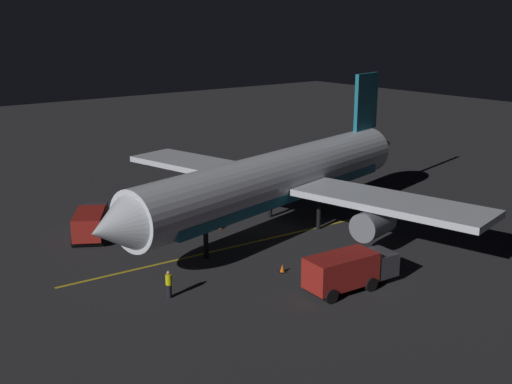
{
  "coord_description": "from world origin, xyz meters",
  "views": [
    {
      "loc": [
        -36.86,
        31.02,
        16.36
      ],
      "look_at": [
        0.0,
        2.0,
        3.5
      ],
      "focal_mm": 44.36,
      "sensor_mm": 36.0,
      "label": 1
    }
  ],
  "objects_px": {
    "ground_crew_worker": "(169,284)",
    "traffic_cone_near_left": "(180,223)",
    "catering_truck": "(348,271)",
    "traffic_cone_near_right": "(282,269)",
    "airliner": "(280,179)",
    "traffic_cone_under_wing": "(220,226)",
    "baggage_truck": "(91,223)"
  },
  "relations": [
    {
      "from": "traffic_cone_near_left",
      "to": "traffic_cone_near_right",
      "type": "xyz_separation_m",
      "value": [
        -12.65,
        -0.17,
        0.0
      ]
    },
    {
      "from": "catering_truck",
      "to": "traffic_cone_near_right",
      "type": "xyz_separation_m",
      "value": [
        4.64,
        1.43,
        -0.99
      ]
    },
    {
      "from": "airliner",
      "to": "baggage_truck",
      "type": "height_order",
      "value": "airliner"
    },
    {
      "from": "airliner",
      "to": "baggage_truck",
      "type": "distance_m",
      "value": 15.17
    },
    {
      "from": "traffic_cone_near_left",
      "to": "baggage_truck",
      "type": "bearing_deg",
      "value": 74.8
    },
    {
      "from": "traffic_cone_near_left",
      "to": "catering_truck",
      "type": "bearing_deg",
      "value": -174.71
    },
    {
      "from": "ground_crew_worker",
      "to": "traffic_cone_under_wing",
      "type": "bearing_deg",
      "value": -48.56
    },
    {
      "from": "airliner",
      "to": "traffic_cone_under_wing",
      "type": "bearing_deg",
      "value": 54.0
    },
    {
      "from": "ground_crew_worker",
      "to": "traffic_cone_near_left",
      "type": "relative_size",
      "value": 3.16
    },
    {
      "from": "airliner",
      "to": "traffic_cone_near_right",
      "type": "xyz_separation_m",
      "value": [
        -7.13,
        5.84,
        -3.87
      ]
    },
    {
      "from": "traffic_cone_near_right",
      "to": "traffic_cone_under_wing",
      "type": "bearing_deg",
      "value": -10.89
    },
    {
      "from": "ground_crew_worker",
      "to": "traffic_cone_near_right",
      "type": "bearing_deg",
      "value": -98.56
    },
    {
      "from": "traffic_cone_near_left",
      "to": "traffic_cone_near_right",
      "type": "bearing_deg",
      "value": -179.22
    },
    {
      "from": "traffic_cone_near_left",
      "to": "traffic_cone_under_wing",
      "type": "xyz_separation_m",
      "value": [
        -2.67,
        -2.09,
        0.0
      ]
    },
    {
      "from": "traffic_cone_under_wing",
      "to": "traffic_cone_near_right",
      "type": "bearing_deg",
      "value": 169.11
    },
    {
      "from": "baggage_truck",
      "to": "catering_truck",
      "type": "distance_m",
      "value": 20.97
    },
    {
      "from": "airliner",
      "to": "traffic_cone_under_wing",
      "type": "distance_m",
      "value": 6.2
    },
    {
      "from": "catering_truck",
      "to": "traffic_cone_under_wing",
      "type": "relative_size",
      "value": 11.84
    },
    {
      "from": "ground_crew_worker",
      "to": "catering_truck",
      "type": "bearing_deg",
      "value": -121.77
    },
    {
      "from": "catering_truck",
      "to": "traffic_cone_near_right",
      "type": "height_order",
      "value": "catering_truck"
    },
    {
      "from": "catering_truck",
      "to": "traffic_cone_near_left",
      "type": "distance_m",
      "value": 17.4
    },
    {
      "from": "traffic_cone_near_right",
      "to": "traffic_cone_under_wing",
      "type": "xyz_separation_m",
      "value": [
        9.98,
        -1.92,
        0.0
      ]
    },
    {
      "from": "traffic_cone_near_left",
      "to": "traffic_cone_near_right",
      "type": "relative_size",
      "value": 1.0
    },
    {
      "from": "ground_crew_worker",
      "to": "traffic_cone_near_left",
      "type": "distance_m",
      "value": 13.89
    },
    {
      "from": "baggage_truck",
      "to": "traffic_cone_near_left",
      "type": "distance_m",
      "value": 7.21
    },
    {
      "from": "traffic_cone_near_left",
      "to": "traffic_cone_under_wing",
      "type": "height_order",
      "value": "same"
    },
    {
      "from": "baggage_truck",
      "to": "traffic_cone_near_right",
      "type": "bearing_deg",
      "value": -154.05
    },
    {
      "from": "catering_truck",
      "to": "traffic_cone_under_wing",
      "type": "bearing_deg",
      "value": -1.93
    },
    {
      "from": "airliner",
      "to": "traffic_cone_near_left",
      "type": "relative_size",
      "value": 66.26
    },
    {
      "from": "baggage_truck",
      "to": "traffic_cone_near_right",
      "type": "distance_m",
      "value": 16.18
    },
    {
      "from": "catering_truck",
      "to": "traffic_cone_near_left",
      "type": "height_order",
      "value": "catering_truck"
    },
    {
      "from": "ground_crew_worker",
      "to": "traffic_cone_near_left",
      "type": "bearing_deg",
      "value": -34.42
    }
  ]
}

